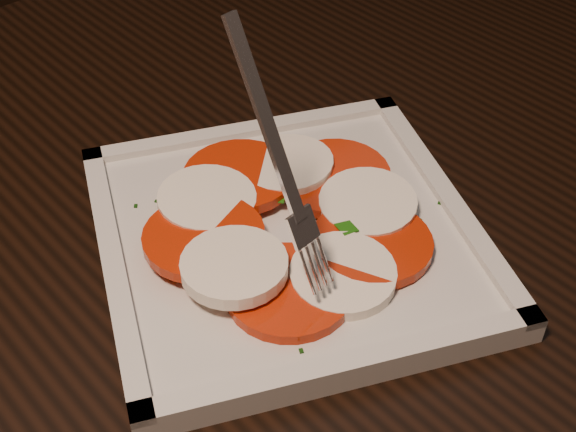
{
  "coord_description": "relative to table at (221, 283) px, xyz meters",
  "views": [
    {
      "loc": [
        -0.42,
        -0.58,
        1.16
      ],
      "look_at": [
        -0.16,
        -0.24,
        0.78
      ],
      "focal_mm": 50.0,
      "sensor_mm": 36.0,
      "label": 1
    }
  ],
  "objects": [
    {
      "name": "table",
      "position": [
        0.0,
        0.0,
        0.0
      ],
      "size": [
        1.26,
        0.89,
        0.75
      ],
      "rotation": [
        0.0,
        0.0,
        0.08
      ],
      "color": "black",
      "rests_on": "ground"
    },
    {
      "name": "chair",
      "position": [
        0.16,
        0.73,
        -0.12
      ],
      "size": [
        0.56,
        0.56,
        0.93
      ],
      "rotation": [
        0.0,
        0.0,
        -0.43
      ],
      "color": "black",
      "rests_on": "ground"
    },
    {
      "name": "plate",
      "position": [
        0.01,
        -0.08,
        0.11
      ],
      "size": [
        0.34,
        0.34,
        0.01
      ],
      "primitive_type": "cube",
      "rotation": [
        0.0,
        0.0,
        -0.36
      ],
      "color": "silver",
      "rests_on": "table"
    },
    {
      "name": "caprese_salad",
      "position": [
        0.01,
        -0.08,
        0.12
      ],
      "size": [
        0.21,
        0.2,
        0.02
      ],
      "color": "red",
      "rests_on": "plate"
    },
    {
      "name": "fork",
      "position": [
        -0.02,
        -0.11,
        0.22
      ],
      "size": [
        0.04,
        0.08,
        0.16
      ],
      "primitive_type": null,
      "rotation": [
        0.0,
        0.0,
        0.16
      ],
      "color": "white",
      "rests_on": "caprese_salad"
    }
  ]
}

